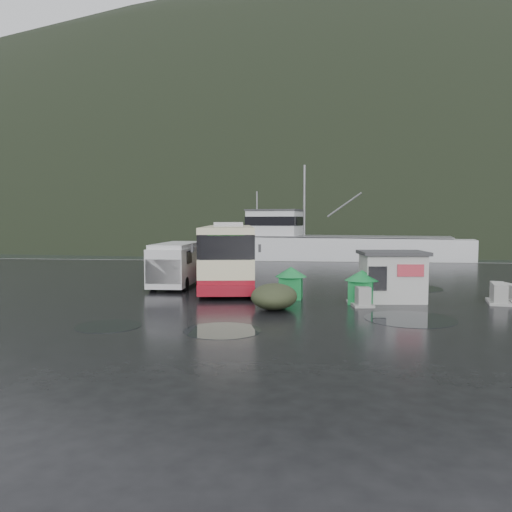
# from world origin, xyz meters

# --- Properties ---
(ground) EXTENTS (160.00, 160.00, 0.00)m
(ground) POSITION_xyz_m (0.00, 0.00, 0.00)
(ground) COLOR black
(ground) RESTS_ON ground
(harbor_water) EXTENTS (300.00, 180.00, 0.02)m
(harbor_water) POSITION_xyz_m (0.00, 110.00, 0.00)
(harbor_water) COLOR black
(harbor_water) RESTS_ON ground
(quay_edge) EXTENTS (160.00, 0.60, 1.50)m
(quay_edge) POSITION_xyz_m (0.00, 20.00, 0.00)
(quay_edge) COLOR #999993
(quay_edge) RESTS_ON ground
(headland) EXTENTS (780.00, 540.00, 570.00)m
(headland) POSITION_xyz_m (10.00, 250.00, 0.00)
(headland) COLOR black
(headland) RESTS_ON ground
(coach_bus) EXTENTS (4.91, 12.95, 3.57)m
(coach_bus) POSITION_xyz_m (-2.59, 4.13, 0.00)
(coach_bus) COLOR beige
(coach_bus) RESTS_ON ground
(white_van) EXTENTS (2.11, 5.84, 2.43)m
(white_van) POSITION_xyz_m (-5.26, 2.70, 0.00)
(white_van) COLOR silver
(white_van) RESTS_ON ground
(waste_bin_left) EXTENTS (1.30, 1.30, 1.49)m
(waste_bin_left) POSITION_xyz_m (4.36, -2.13, 0.00)
(waste_bin_left) COLOR #167F38
(waste_bin_left) RESTS_ON ground
(waste_bin_right) EXTENTS (1.14, 1.14, 1.49)m
(waste_bin_right) POSITION_xyz_m (1.21, -1.01, 0.00)
(waste_bin_right) COLOR #167F38
(waste_bin_right) RESTS_ON ground
(dome_tent) EXTENTS (2.04, 2.76, 1.05)m
(dome_tent) POSITION_xyz_m (0.63, -3.85, 0.00)
(dome_tent) COLOR #323A22
(dome_tent) RESTS_ON ground
(ticket_kiosk) EXTENTS (3.11, 2.48, 2.28)m
(ticket_kiosk) POSITION_xyz_m (5.79, -1.27, 0.00)
(ticket_kiosk) COLOR #B7B7B2
(ticket_kiosk) RESTS_ON ground
(jersey_barrier_a) EXTENTS (1.10, 1.81, 0.85)m
(jersey_barrier_a) POSITION_xyz_m (4.26, -2.45, 0.00)
(jersey_barrier_a) COLOR #999993
(jersey_barrier_a) RESTS_ON ground
(jersey_barrier_b) EXTENTS (0.99, 1.56, 0.72)m
(jersey_barrier_b) POSITION_xyz_m (11.27, -0.22, 0.00)
(jersey_barrier_b) COLOR #999993
(jersey_barrier_b) RESTS_ON ground
(jersey_barrier_c) EXTENTS (1.26, 1.93, 0.89)m
(jersey_barrier_c) POSITION_xyz_m (10.39, -1.34, 0.00)
(jersey_barrier_c) COLOR #999993
(jersey_barrier_c) RESTS_ON ground
(fishing_trawler) EXTENTS (27.86, 11.34, 10.89)m
(fishing_trawler) POSITION_xyz_m (4.50, 28.02, 0.00)
(fishing_trawler) COLOR silver
(fishing_trawler) RESTS_ON ground
(puddles) EXTENTS (15.16, 14.37, 0.01)m
(puddles) POSITION_xyz_m (3.51, -3.34, 0.01)
(puddles) COLOR black
(puddles) RESTS_ON ground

